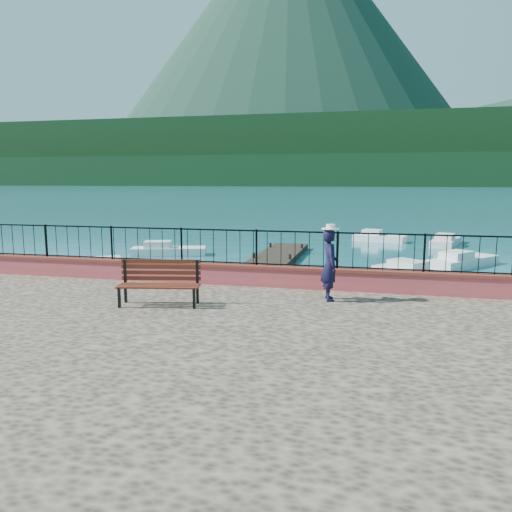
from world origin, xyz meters
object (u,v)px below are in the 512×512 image
at_px(park_bench, 159,292).
at_px(boat_2, 464,258).
at_px(boat_4, 379,235).
at_px(boat_1, 419,271).
at_px(boat_0, 118,265).
at_px(boat_5, 447,239).
at_px(boat_3, 169,248).
at_px(person, 330,265).

xyz_separation_m(park_bench, boat_2, (9.05, 14.64, -1.11)).
bearing_deg(boat_4, boat_1, -67.64).
distance_m(park_bench, boat_4, 24.18).
height_order(boat_0, boat_1, same).
height_order(boat_4, boat_5, same).
distance_m(park_bench, boat_5, 24.54).
xyz_separation_m(boat_3, boat_4, (11.29, 8.92, 0.00)).
bearing_deg(boat_2, park_bench, -171.16).
bearing_deg(boat_2, boat_3, 130.42).
bearing_deg(boat_0, boat_4, 17.60).
distance_m(person, boat_4, 22.26).
xyz_separation_m(boat_0, boat_4, (11.19, 14.64, 0.00)).
distance_m(boat_3, boat_5, 17.36).
bearing_deg(boat_2, boat_0, 151.24).
bearing_deg(boat_2, person, -161.03).
height_order(park_bench, boat_1, park_bench).
xyz_separation_m(boat_3, boat_5, (15.41, 8.00, 0.00)).
height_order(person, boat_1, person).
height_order(park_bench, boat_3, park_bench).
distance_m(boat_0, boat_1, 12.80).
height_order(boat_1, boat_3, same).
distance_m(boat_2, boat_3, 15.16).
bearing_deg(park_bench, boat_1, 46.75).
relative_size(boat_1, boat_4, 1.21).
xyz_separation_m(boat_1, boat_3, (-12.80, 4.19, 0.00)).
relative_size(park_bench, boat_5, 0.47).
height_order(boat_1, boat_2, same).
xyz_separation_m(boat_2, boat_5, (0.25, 8.04, 0.00)).
distance_m(boat_0, boat_4, 18.42).
xyz_separation_m(boat_0, boat_3, (-0.10, 5.72, 0.00)).
relative_size(boat_4, boat_5, 0.80).
bearing_deg(boat_4, boat_2, -50.87).
xyz_separation_m(park_bench, boat_1, (6.70, 10.49, -1.11)).
distance_m(boat_0, boat_2, 16.10).
distance_m(boat_2, boat_4, 9.75).
height_order(park_bench, boat_5, park_bench).
bearing_deg(boat_4, boat_0, -111.64).
bearing_deg(boat_2, boat_5, 38.78).
relative_size(park_bench, boat_0, 0.49).
bearing_deg(boat_5, boat_4, 94.56).
distance_m(park_bench, boat_3, 15.93).
relative_size(boat_0, boat_4, 1.21).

